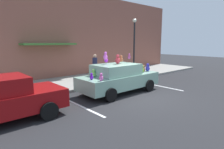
{
  "coord_description": "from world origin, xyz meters",
  "views": [
    {
      "loc": [
        -6.89,
        -5.73,
        2.68
      ],
      "look_at": [
        -0.07,
        1.97,
        0.9
      ],
      "focal_mm": 30.06,
      "sensor_mm": 36.0,
      "label": 1
    }
  ],
  "objects_px": {
    "plush_covered_car": "(119,78)",
    "street_lamp_post": "(134,42)",
    "teddy_bear_on_sidewalk": "(131,72)",
    "pedestrian_near_shopfront": "(95,68)"
  },
  "relations": [
    {
      "from": "teddy_bear_on_sidewalk",
      "to": "pedestrian_near_shopfront",
      "type": "relative_size",
      "value": 0.43
    },
    {
      "from": "teddy_bear_on_sidewalk",
      "to": "street_lamp_post",
      "type": "relative_size",
      "value": 0.18
    },
    {
      "from": "plush_covered_car",
      "to": "street_lamp_post",
      "type": "height_order",
      "value": "street_lamp_post"
    },
    {
      "from": "plush_covered_car",
      "to": "street_lamp_post",
      "type": "relative_size",
      "value": 1.09
    },
    {
      "from": "plush_covered_car",
      "to": "teddy_bear_on_sidewalk",
      "type": "bearing_deg",
      "value": 34.08
    },
    {
      "from": "plush_covered_car",
      "to": "teddy_bear_on_sidewalk",
      "type": "height_order",
      "value": "plush_covered_car"
    },
    {
      "from": "teddy_bear_on_sidewalk",
      "to": "pedestrian_near_shopfront",
      "type": "xyz_separation_m",
      "value": [
        -2.82,
        0.66,
        0.47
      ]
    },
    {
      "from": "teddy_bear_on_sidewalk",
      "to": "street_lamp_post",
      "type": "distance_m",
      "value": 2.21
    },
    {
      "from": "plush_covered_car",
      "to": "teddy_bear_on_sidewalk",
      "type": "relative_size",
      "value": 6.14
    },
    {
      "from": "plush_covered_car",
      "to": "pedestrian_near_shopfront",
      "type": "relative_size",
      "value": 2.63
    }
  ]
}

